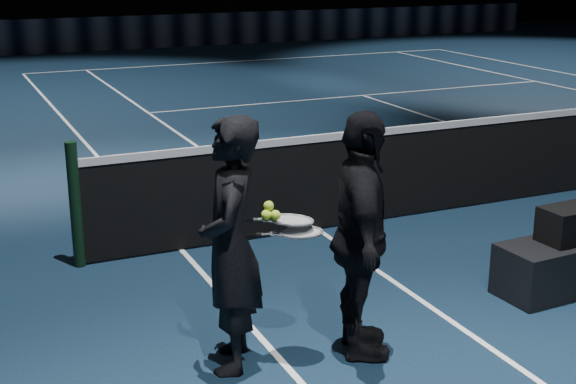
# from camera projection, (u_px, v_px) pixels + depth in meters

# --- Properties ---
(net_post_left) EXTENTS (0.10, 0.10, 1.10)m
(net_post_left) POSITION_uv_depth(u_px,v_px,m) (75.00, 205.00, 6.78)
(net_post_left) COLOR black
(net_post_left) RESTS_ON floor
(sponsor_backdrop) EXTENTS (22.00, 0.15, 0.90)m
(sponsor_backdrop) POSITION_uv_depth(u_px,v_px,m) (206.00, 29.00, 22.85)
(sponsor_backdrop) COLOR black
(sponsor_backdrop) RESTS_ON floor
(player_bench) EXTENTS (1.41, 0.53, 0.42)m
(player_bench) POSITION_uv_depth(u_px,v_px,m) (576.00, 263.00, 6.45)
(player_bench) COLOR black
(player_bench) RESTS_ON floor
(player_a) EXTENTS (0.60, 0.71, 1.67)m
(player_a) POSITION_uv_depth(u_px,v_px,m) (231.00, 245.00, 5.06)
(player_a) COLOR black
(player_a) RESTS_ON floor
(player_b) EXTENTS (0.74, 1.06, 1.67)m
(player_b) POSITION_uv_depth(u_px,v_px,m) (361.00, 237.00, 5.20)
(player_b) COLOR black
(player_b) RESTS_ON floor
(racket_lower) EXTENTS (0.71, 0.38, 0.03)m
(racket_lower) POSITION_uv_depth(u_px,v_px,m) (301.00, 232.00, 5.12)
(racket_lower) COLOR black
(racket_lower) RESTS_ON player_a
(racket_upper) EXTENTS (0.71, 0.33, 0.10)m
(racket_upper) POSITION_uv_depth(u_px,v_px,m) (292.00, 220.00, 5.13)
(racket_upper) COLOR black
(racket_upper) RESTS_ON player_b
(tennis_balls) EXTENTS (0.12, 0.10, 0.12)m
(tennis_balls) POSITION_uv_depth(u_px,v_px,m) (270.00, 212.00, 5.05)
(tennis_balls) COLOR #CAEE32
(tennis_balls) RESTS_ON racket_upper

